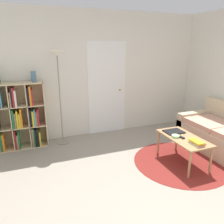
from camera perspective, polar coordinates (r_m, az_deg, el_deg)
name	(u,v)px	position (r m, az deg, el deg)	size (l,w,h in m)	color
ground_plane	(173,216)	(2.88, 15.60, -24.80)	(14.00, 14.00, 0.00)	gray
wall_back	(98,76)	(4.74, -3.56, 9.48)	(7.66, 0.11, 2.60)	silver
rug	(180,162)	(3.98, 17.32, -12.29)	(1.56, 1.56, 0.01)	maroon
bookshelf	(19,117)	(4.46, -23.15, -1.21)	(0.93, 0.34, 1.25)	beige
floor_lamp	(58,70)	(4.23, -13.91, 10.67)	(0.25, 0.25, 1.82)	gray
coffee_table	(183,140)	(3.81, 18.15, -7.01)	(0.48, 0.92, 0.46)	#AD7F51
laptop	(174,132)	(3.95, 15.83, -4.95)	(0.32, 0.24, 0.02)	black
bowl	(176,136)	(3.74, 16.26, -6.07)	(0.13, 0.13, 0.04)	#9ED193
book_stack_on_table	(196,142)	(3.57, 21.20, -7.43)	(0.15, 0.23, 0.06)	silver
remote	(180,137)	(3.76, 17.45, -6.19)	(0.06, 0.17, 0.02)	black
vase_on_shelf	(34,77)	(4.30, -19.81, 8.70)	(0.10, 0.10, 0.20)	slate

